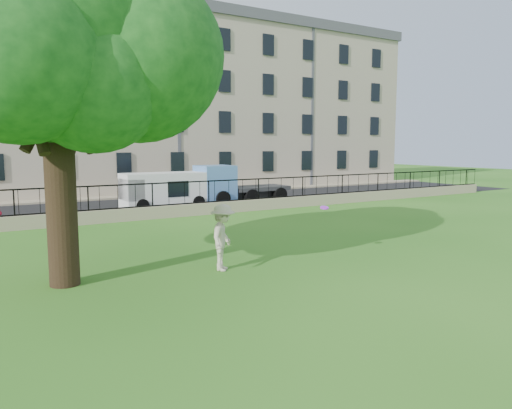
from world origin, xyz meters
TOP-DOWN VIEW (x-y plane):
  - ground at (0.00, 0.00)m, footprint 120.00×120.00m
  - retaining_wall at (0.00, 12.00)m, footprint 50.00×0.40m
  - iron_railing at (0.00, 12.00)m, footprint 50.00×0.05m
  - street at (0.00, 16.70)m, footprint 60.00×9.00m
  - sidewalk at (0.00, 21.90)m, footprint 60.00×1.40m
  - building_row at (0.00, 27.57)m, footprint 56.40×10.40m
  - tree at (-6.06, 2.45)m, footprint 7.87×6.07m
  - man at (-1.79, 1.56)m, footprint 1.34×1.39m
  - frisbee at (1.57, 1.16)m, footprint 0.32×0.32m
  - white_van at (2.00, 15.40)m, footprint 4.76×1.91m
  - blue_truck at (6.88, 15.40)m, footprint 5.55×2.01m

SIDE VIEW (x-z plane):
  - ground at x=0.00m, z-range 0.00..0.00m
  - street at x=0.00m, z-range 0.00..0.01m
  - sidewalk at x=0.00m, z-range 0.00..0.12m
  - retaining_wall at x=0.00m, z-range 0.00..0.60m
  - man at x=-1.79m, z-range 0.00..1.90m
  - white_van at x=2.00m, z-range 0.00..1.99m
  - iron_railing at x=0.00m, z-range 0.59..1.72m
  - blue_truck at x=6.88m, z-range 0.00..2.32m
  - frisbee at x=1.57m, z-range 1.55..1.68m
  - tree at x=-6.06m, z-range 1.53..11.15m
  - building_row at x=0.00m, z-range 0.02..13.82m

